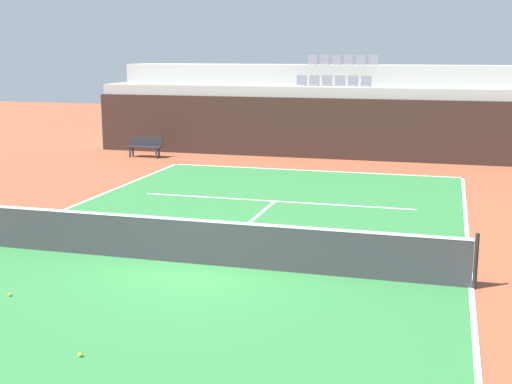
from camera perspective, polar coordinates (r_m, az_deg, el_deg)
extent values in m
plane|color=brown|center=(14.53, -4.65, -6.04)|extent=(80.00, 80.00, 0.00)
cube|color=#2D7238|center=(14.53, -4.65, -6.02)|extent=(11.00, 24.00, 0.01)
cube|color=white|center=(25.76, 4.60, 1.79)|extent=(11.00, 0.10, 0.00)
cube|color=white|center=(13.70, 17.46, -7.61)|extent=(0.10, 24.00, 0.00)
cube|color=white|center=(20.44, 1.57, -0.77)|extent=(8.26, 0.10, 0.00)
cube|color=white|center=(17.44, -1.00, -2.94)|extent=(0.10, 6.40, 0.00)
cube|color=black|center=(28.66, 5.87, 5.26)|extent=(20.47, 0.30, 2.50)
cube|color=#9E9E99|center=(29.96, 6.33, 5.95)|extent=(20.47, 2.40, 2.94)
cube|color=#9E9E99|center=(32.29, 7.06, 7.09)|extent=(20.47, 2.40, 3.79)
cube|color=slate|center=(30.11, 3.74, 8.87)|extent=(0.44, 0.44, 0.04)
cube|color=slate|center=(30.30, 3.83, 9.30)|extent=(0.44, 0.04, 0.40)
cube|color=slate|center=(30.00, 4.80, 8.84)|extent=(0.44, 0.44, 0.04)
cube|color=slate|center=(30.19, 4.88, 9.27)|extent=(0.44, 0.04, 0.40)
cube|color=slate|center=(29.90, 5.86, 8.81)|extent=(0.44, 0.44, 0.04)
cube|color=slate|center=(30.09, 5.94, 9.25)|extent=(0.44, 0.04, 0.40)
cube|color=slate|center=(29.81, 6.93, 8.78)|extent=(0.44, 0.44, 0.04)
cube|color=slate|center=(30.00, 7.00, 9.21)|extent=(0.44, 0.04, 0.40)
cube|color=slate|center=(29.73, 8.01, 8.74)|extent=(0.44, 0.44, 0.04)
cube|color=slate|center=(29.92, 8.07, 9.18)|extent=(0.44, 0.04, 0.40)
cube|color=slate|center=(29.66, 9.09, 8.70)|extent=(0.44, 0.44, 0.04)
cube|color=slate|center=(29.85, 9.15, 9.14)|extent=(0.44, 0.04, 0.40)
cube|color=slate|center=(32.44, 4.66, 10.55)|extent=(0.44, 0.44, 0.04)
cube|color=slate|center=(32.63, 4.74, 10.94)|extent=(0.44, 0.04, 0.40)
cube|color=slate|center=(32.33, 5.65, 10.53)|extent=(0.44, 0.44, 0.04)
cube|color=slate|center=(32.53, 5.72, 10.92)|extent=(0.44, 0.04, 0.40)
cube|color=slate|center=(32.24, 6.64, 10.50)|extent=(0.44, 0.44, 0.04)
cube|color=slate|center=(32.43, 6.71, 10.89)|extent=(0.44, 0.04, 0.40)
cube|color=slate|center=(32.15, 7.64, 10.47)|extent=(0.44, 0.44, 0.04)
cube|color=slate|center=(32.35, 7.71, 10.87)|extent=(0.44, 0.04, 0.40)
cube|color=slate|center=(32.08, 8.65, 10.44)|extent=(0.44, 0.44, 0.04)
cube|color=slate|center=(32.27, 8.71, 10.84)|extent=(0.44, 0.04, 0.40)
cube|color=slate|center=(32.01, 9.66, 10.41)|extent=(0.44, 0.44, 0.04)
cube|color=slate|center=(32.21, 9.71, 10.81)|extent=(0.44, 0.04, 0.40)
cylinder|color=black|center=(13.54, 17.81, -5.49)|extent=(0.08, 0.08, 1.07)
cube|color=#333338|center=(14.40, -4.68, -4.25)|extent=(10.90, 0.02, 0.92)
cube|color=white|center=(14.27, -4.72, -2.38)|extent=(10.90, 0.04, 0.05)
cube|color=#232328|center=(29.29, -9.27, 3.73)|extent=(1.50, 0.40, 0.05)
cube|color=#232328|center=(29.42, -9.14, 4.20)|extent=(1.50, 0.04, 0.36)
cube|color=#2D2D33|center=(29.45, -10.43, 3.27)|extent=(0.06, 0.06, 0.42)
cube|color=#2D2D33|center=(28.95, -8.29, 3.20)|extent=(0.06, 0.06, 0.42)
cube|color=#2D2D33|center=(29.70, -10.19, 3.35)|extent=(0.06, 0.06, 0.42)
cube|color=#2D2D33|center=(29.20, -8.07, 3.27)|extent=(0.06, 0.06, 0.42)
sphere|color=#CCE033|center=(13.42, -19.78, -8.03)|extent=(0.07, 0.07, 0.07)
sphere|color=#CCE033|center=(10.63, -14.42, -12.96)|extent=(0.07, 0.07, 0.07)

